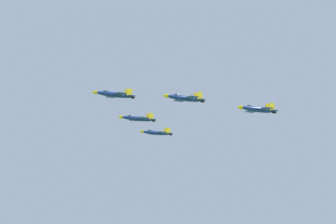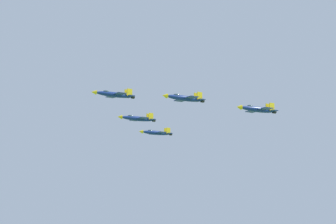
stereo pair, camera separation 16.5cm
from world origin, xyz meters
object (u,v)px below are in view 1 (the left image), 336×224
jet_lead (114,94)px  jet_right_wingman (137,118)px  jet_left_outer (257,109)px  jet_left_wingman (184,98)px  jet_right_outer (156,133)px

jet_lead → jet_right_wingman: (21.14, -11.65, -4.55)m
jet_right_wingman → jet_left_outer: bearing=112.3°
jet_lead → jet_right_wingman: jet_lead is taller
jet_lead → jet_left_wingman: 24.21m
jet_left_wingman → jet_right_wingman: bearing=-90.3°
jet_left_outer → jet_left_wingman: bearing=-40.4°
jet_right_wingman → jet_lead: bearing=41.3°
jet_left_wingman → jet_left_outer: bearing=139.3°
jet_left_outer → jet_lead: bearing=-40.4°
jet_left_wingman → jet_right_outer: size_ratio=1.05×
jet_lead → jet_right_wingman: 24.56m
jet_left_wingman → jet_right_wingman: jet_left_wingman is taller
jet_left_wingman → jet_right_outer: jet_left_wingman is taller
jet_right_wingman → jet_left_wingman: bearing=90.9°
jet_left_wingman → jet_right_wingman: size_ratio=1.03×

